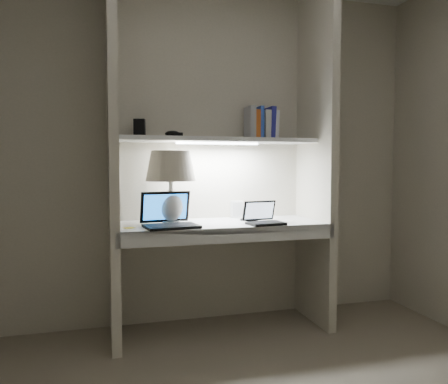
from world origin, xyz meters
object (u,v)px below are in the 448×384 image
object	(u,v)px
speaker	(237,209)
laptop_main	(169,219)
book_row	(261,124)
table_lamp	(171,175)
laptop_netbook	(263,219)

from	to	relation	value
speaker	laptop_main	bearing A→B (deg)	-125.48
laptop_main	speaker	bearing A→B (deg)	22.64
laptop_main	book_row	xyz separation A→B (m)	(0.74, 0.28, 0.66)
speaker	book_row	size ratio (longest dim) A/B	0.53
table_lamp	laptop_netbook	size ratio (longest dim) A/B	1.90
table_lamp	laptop_main	bearing A→B (deg)	-104.46
laptop_netbook	speaker	bearing A→B (deg)	93.24
laptop_netbook	speaker	world-z (taller)	laptop_netbook
table_lamp	laptop_netbook	xyz separation A→B (m)	(0.61, -0.17, -0.30)
table_lamp	laptop_main	distance (m)	0.31
laptop_netbook	book_row	bearing A→B (deg)	65.41
laptop_netbook	speaker	xyz separation A→B (m)	(-0.07, 0.38, 0.03)
table_lamp	speaker	xyz separation A→B (m)	(0.54, 0.21, -0.27)
table_lamp	speaker	bearing A→B (deg)	21.56
laptop_netbook	book_row	world-z (taller)	book_row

